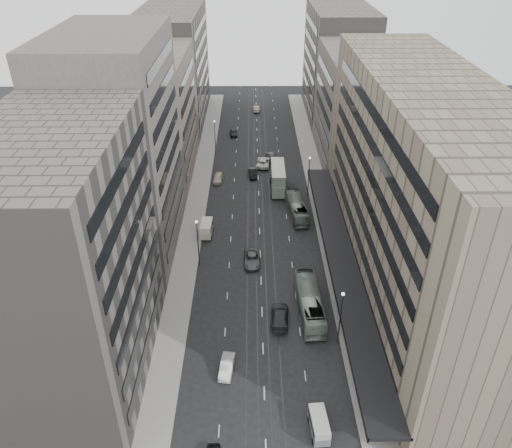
{
  "coord_description": "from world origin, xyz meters",
  "views": [
    {
      "loc": [
        -1.31,
        -51.87,
        47.22
      ],
      "look_at": [
        -0.71,
        15.07,
        5.75
      ],
      "focal_mm": 35.0,
      "sensor_mm": 36.0,
      "label": 1
    }
  ],
  "objects_px": {
    "vw_microbus": "(319,424)",
    "sedan_2": "(252,259)",
    "panel_van": "(206,228)",
    "sedan_1": "(227,366)",
    "bus_near": "(309,303)",
    "bus_far": "(296,208)",
    "double_decker": "(278,178)"
  },
  "relations": [
    {
      "from": "sedan_1",
      "to": "sedan_2",
      "type": "xyz_separation_m",
      "value": [
        3.09,
        22.1,
        0.02
      ]
    },
    {
      "from": "vw_microbus",
      "to": "sedan_2",
      "type": "xyz_separation_m",
      "value": [
        -7.08,
        30.68,
        -0.49
      ]
    },
    {
      "from": "bus_near",
      "to": "bus_far",
      "type": "bearing_deg",
      "value": -93.23
    },
    {
      "from": "sedan_1",
      "to": "sedan_2",
      "type": "distance_m",
      "value": 22.32
    },
    {
      "from": "sedan_1",
      "to": "vw_microbus",
      "type": "bearing_deg",
      "value": -33.37
    },
    {
      "from": "double_decker",
      "to": "vw_microbus",
      "type": "distance_m",
      "value": 55.58
    },
    {
      "from": "bus_near",
      "to": "sedan_1",
      "type": "distance_m",
      "value": 15.23
    },
    {
      "from": "bus_near",
      "to": "vw_microbus",
      "type": "distance_m",
      "value": 19.06
    },
    {
      "from": "double_decker",
      "to": "bus_far",
      "type": "bearing_deg",
      "value": -72.53
    },
    {
      "from": "bus_near",
      "to": "double_decker",
      "type": "xyz_separation_m",
      "value": [
        -2.7,
        36.49,
        1.06
      ]
    },
    {
      "from": "vw_microbus",
      "to": "sedan_1",
      "type": "bearing_deg",
      "value": 135.28
    },
    {
      "from": "bus_near",
      "to": "bus_far",
      "type": "xyz_separation_m",
      "value": [
        0.31,
        26.65,
        -0.17
      ]
    },
    {
      "from": "panel_van",
      "to": "sedan_2",
      "type": "distance_m",
      "value": 11.34
    },
    {
      "from": "sedan_1",
      "to": "sedan_2",
      "type": "relative_size",
      "value": 0.82
    },
    {
      "from": "bus_far",
      "to": "panel_van",
      "type": "relative_size",
      "value": 2.64
    },
    {
      "from": "double_decker",
      "to": "vw_microbus",
      "type": "bearing_deg",
      "value": -87.6
    },
    {
      "from": "bus_near",
      "to": "bus_far",
      "type": "relative_size",
      "value": 1.11
    },
    {
      "from": "bus_near",
      "to": "sedan_2",
      "type": "xyz_separation_m",
      "value": [
        -7.93,
        11.64,
        -0.98
      ]
    },
    {
      "from": "bus_near",
      "to": "vw_microbus",
      "type": "bearing_deg",
      "value": 84.88
    },
    {
      "from": "bus_far",
      "to": "sedan_1",
      "type": "xyz_separation_m",
      "value": [
        -11.33,
        -37.11,
        -0.83
      ]
    },
    {
      "from": "sedan_2",
      "to": "bus_near",
      "type": "bearing_deg",
      "value": -55.96
    },
    {
      "from": "vw_microbus",
      "to": "sedan_2",
      "type": "bearing_deg",
      "value": 98.4
    },
    {
      "from": "panel_van",
      "to": "sedan_2",
      "type": "xyz_separation_m",
      "value": [
        7.81,
        -8.19,
        -0.7
      ]
    },
    {
      "from": "bus_near",
      "to": "sedan_2",
      "type": "distance_m",
      "value": 14.12
    },
    {
      "from": "bus_far",
      "to": "sedan_2",
      "type": "distance_m",
      "value": 17.14
    },
    {
      "from": "bus_near",
      "to": "panel_van",
      "type": "xyz_separation_m",
      "value": [
        -15.74,
        19.83,
        -0.28
      ]
    },
    {
      "from": "double_decker",
      "to": "panel_van",
      "type": "distance_m",
      "value": 21.2
    },
    {
      "from": "bus_near",
      "to": "sedan_1",
      "type": "bearing_deg",
      "value": 40.93
    },
    {
      "from": "bus_far",
      "to": "vw_microbus",
      "type": "height_order",
      "value": "bus_far"
    },
    {
      "from": "bus_near",
      "to": "vw_microbus",
      "type": "relative_size",
      "value": 2.92
    },
    {
      "from": "double_decker",
      "to": "bus_near",
      "type": "bearing_deg",
      "value": -85.28
    },
    {
      "from": "sedan_1",
      "to": "sedan_2",
      "type": "bearing_deg",
      "value": 88.79
    }
  ]
}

